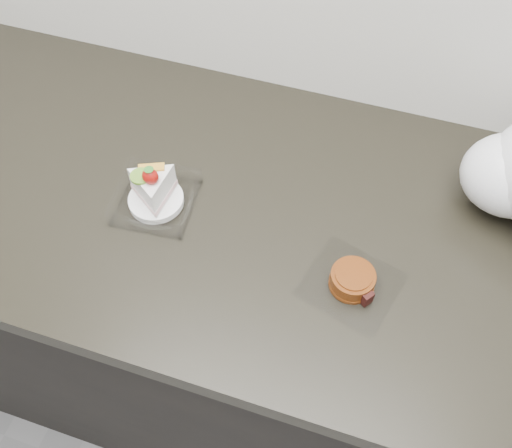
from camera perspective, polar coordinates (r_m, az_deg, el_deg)
counter at (r=1.36m, az=1.00°, el=-10.02°), size 2.04×0.64×0.90m
cake_tray at (r=0.97m, az=-10.10°, el=2.98°), size 0.14×0.14×0.10m
mooncake_wrap at (r=0.89m, az=9.64°, el=-5.66°), size 0.17×0.16×0.03m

